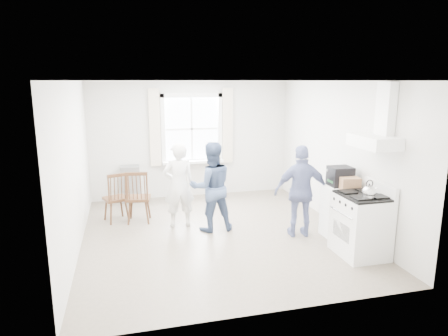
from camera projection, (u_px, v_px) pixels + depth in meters
room_shell at (217, 161)px, 6.65m from camera, size 4.62×5.12×2.64m
window_assembly at (192, 133)px, 8.94m from camera, size 1.88×0.24×1.70m
range_hood at (378, 130)px, 5.74m from camera, size 0.45×0.76×0.94m
shelf_unit at (130, 184)px, 8.72m from camera, size 0.40×0.30×0.80m
gas_stove at (361, 224)px, 6.01m from camera, size 0.68×0.76×1.12m
kettle at (369, 192)px, 5.70m from camera, size 0.19×0.19×0.27m
low_cabinet at (341, 212)px, 6.69m from camera, size 0.50×0.55×0.90m
stereo_stack at (340, 176)px, 6.58m from camera, size 0.37×0.33×0.32m
cardboard_box at (350, 183)px, 6.37m from camera, size 0.33×0.26×0.19m
windsor_chair_a at (117, 192)px, 7.38m from camera, size 0.52×0.51×0.96m
windsor_chair_b at (137, 192)px, 7.32m from camera, size 0.48×0.48×1.00m
person_left at (179, 185)px, 7.14m from camera, size 0.58×0.58×1.54m
person_mid at (211, 187)px, 6.96m from camera, size 0.80×0.80×1.58m
person_right at (301, 191)px, 6.70m from camera, size 1.06×1.06×1.57m
potted_plant at (217, 153)px, 9.08m from camera, size 0.18×0.18×0.31m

